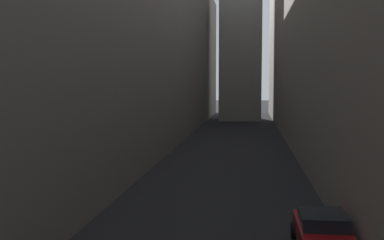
{
  "coord_description": "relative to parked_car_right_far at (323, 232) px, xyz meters",
  "views": [
    {
      "loc": [
        1.67,
        3.57,
        6.27
      ],
      "look_at": [
        0.0,
        17.2,
        5.2
      ],
      "focal_mm": 44.56,
      "sensor_mm": 36.0,
      "label": 1
    }
  ],
  "objects": [
    {
      "name": "ground_plane",
      "position": [
        -4.4,
        26.73,
        -0.78
      ],
      "size": [
        264.0,
        264.0,
        0.0
      ],
      "primitive_type": "plane",
      "color": "black"
    },
    {
      "name": "building_block_left",
      "position": [
        -15.02,
        28.73,
        10.45
      ],
      "size": [
        10.25,
        108.0,
        22.45
      ],
      "primitive_type": "cube",
      "color": "slate",
      "rests_on": "ground"
    },
    {
      "name": "building_block_right",
      "position": [
        8.58,
        28.73,
        10.88
      ],
      "size": [
        14.97,
        108.0,
        23.32
      ],
      "primitive_type": "cube",
      "color": "gray",
      "rests_on": "ground"
    },
    {
      "name": "parked_car_right_far",
      "position": [
        0.0,
        0.0,
        0.0
      ],
      "size": [
        2.06,
        4.52,
        1.49
      ],
      "rotation": [
        0.0,
        0.0,
        1.57
      ],
      "color": "maroon",
      "rests_on": "ground"
    }
  ]
}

